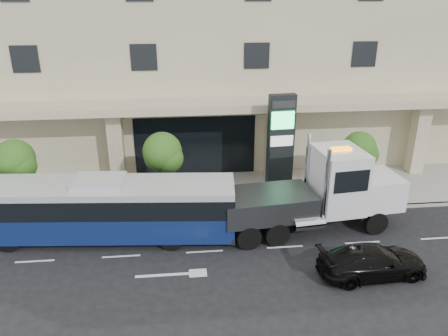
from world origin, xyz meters
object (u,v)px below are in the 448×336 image
(black_sedan, at_px, (372,261))
(signage_pylon, at_px, (280,145))
(tow_truck, at_px, (319,194))
(city_bus, at_px, (102,208))

(black_sedan, distance_m, signage_pylon, 9.10)
(tow_truck, height_order, black_sedan, tow_truck)
(city_bus, bearing_deg, tow_truck, 4.32)
(signage_pylon, bearing_deg, city_bus, -163.22)
(city_bus, distance_m, tow_truck, 11.12)
(tow_truck, xyz_separation_m, signage_pylon, (-1.20, 4.09, 1.28))
(city_bus, height_order, tow_truck, tow_truck)
(tow_truck, bearing_deg, black_sedan, -80.87)
(city_bus, relative_size, tow_truck, 1.24)
(tow_truck, height_order, signage_pylon, signage_pylon)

